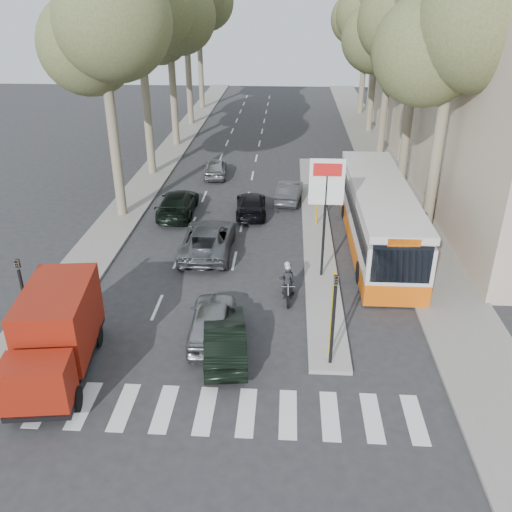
{
  "coord_description": "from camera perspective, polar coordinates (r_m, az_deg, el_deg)",
  "views": [
    {
      "loc": [
        1.58,
        -17.0,
        11.88
      ],
      "look_at": [
        0.33,
        3.84,
        1.6
      ],
      "focal_mm": 38.0,
      "sensor_mm": 36.0,
      "label": 1
    }
  ],
  "objects": [
    {
      "name": "tree_r_e",
      "position": [
        59.62,
        11.88,
        24.29
      ],
      "size": [
        7.4,
        7.2,
        14.1
      ],
      "color": "#6B604C",
      "rests_on": "ground"
    },
    {
      "name": "tree_r_c",
      "position": [
        43.81,
        14.36,
        22.63
      ],
      "size": [
        7.4,
        7.2,
        13.32
      ],
      "color": "#6B604C",
      "rests_on": "ground"
    },
    {
      "name": "queue_car_c",
      "position": [
        38.69,
        -4.3,
        9.27
      ],
      "size": [
        1.83,
        3.91,
        1.29
      ],
      "primitive_type": "imported",
      "rotation": [
        0.0,
        0.0,
        3.22
      ],
      "color": "#93959A",
      "rests_on": "ground"
    },
    {
      "name": "traffic_island",
      "position": [
        30.43,
        6.33,
        3.24
      ],
      "size": [
        1.5,
        26.0,
        0.16
      ],
      "primitive_type": "cube",
      "color": "gray",
      "rests_on": "ground"
    },
    {
      "name": "pedestrian_near",
      "position": [
        29.45,
        17.2,
        3.06
      ],
      "size": [
        0.64,
        0.97,
        1.52
      ],
      "primitive_type": "imported",
      "rotation": [
        0.0,
        0.0,
        1.81
      ],
      "color": "#3D334D",
      "rests_on": "sidewalk_right"
    },
    {
      "name": "queue_car_e",
      "position": [
        32.0,
        -8.25,
        5.51
      ],
      "size": [
        2.14,
        4.96,
        1.42
      ],
      "primitive_type": "imported",
      "rotation": [
        0.0,
        0.0,
        3.17
      ],
      "color": "black",
      "rests_on": "ground"
    },
    {
      "name": "traffic_light_island",
      "position": [
        18.2,
        8.24,
        -5.16
      ],
      "size": [
        0.16,
        0.41,
        3.6
      ],
      "color": "black",
      "rests_on": "ground"
    },
    {
      "name": "tree_l_c",
      "position": [
        46.11,
        -9.02,
        23.64
      ],
      "size": [
        7.4,
        7.2,
        13.71
      ],
      "color": "#6B604C",
      "rests_on": "ground"
    },
    {
      "name": "red_truck",
      "position": [
        19.5,
        -20.27,
        -7.65
      ],
      "size": [
        2.73,
        5.7,
        2.93
      ],
      "rotation": [
        0.0,
        0.0,
        0.13
      ],
      "color": "black",
      "rests_on": "ground"
    },
    {
      "name": "tree_r_d",
      "position": [
        51.67,
        13.06,
        24.73
      ],
      "size": [
        7.4,
        7.2,
        14.88
      ],
      "color": "#6B604C",
      "rests_on": "ground"
    },
    {
      "name": "ground",
      "position": [
        20.8,
        -1.55,
        -8.62
      ],
      "size": [
        120.0,
        120.0,
        0.0
      ],
      "primitive_type": "plane",
      "color": "#28282B",
      "rests_on": "ground"
    },
    {
      "name": "queue_car_d",
      "position": [
        33.92,
        3.51,
        6.81
      ],
      "size": [
        1.78,
        3.99,
        1.27
      ],
      "primitive_type": "imported",
      "rotation": [
        0.0,
        0.0,
        3.03
      ],
      "color": "#44454A",
      "rests_on": "ground"
    },
    {
      "name": "billboard",
      "position": [
        23.53,
        7.33,
        5.66
      ],
      "size": [
        1.5,
        12.1,
        5.6
      ],
      "color": "yellow",
      "rests_on": "ground"
    },
    {
      "name": "building_far",
      "position": [
        53.01,
        19.99,
        20.59
      ],
      "size": [
        11.0,
        20.0,
        16.0
      ],
      "primitive_type": "cube",
      "color": "#B7A88E",
      "rests_on": "ground"
    },
    {
      "name": "sidewalk_right",
      "position": [
        44.19,
        12.66,
        10.08
      ],
      "size": [
        3.2,
        70.0,
        0.12
      ],
      "primitive_type": "cube",
      "color": "gray",
      "rests_on": "ground"
    },
    {
      "name": "dark_hatchback",
      "position": [
        19.64,
        -3.29,
        -8.57
      ],
      "size": [
        1.99,
        4.34,
        1.38
      ],
      "primitive_type": "imported",
      "rotation": [
        0.0,
        0.0,
        3.27
      ],
      "color": "black",
      "rests_on": "ground"
    },
    {
      "name": "silver_hatchback",
      "position": [
        20.56,
        -4.64,
        -6.77
      ],
      "size": [
        1.86,
        4.27,
        1.43
      ],
      "primitive_type": "imported",
      "rotation": [
        0.0,
        0.0,
        3.18
      ],
      "color": "gray",
      "rests_on": "ground"
    },
    {
      "name": "tree_l_a",
      "position": [
        30.65,
        -15.75,
        22.54
      ],
      "size": [
        7.4,
        7.2,
        14.1
      ],
      "color": "#6B604C",
      "rests_on": "ground"
    },
    {
      "name": "city_bus",
      "position": [
        27.99,
        12.74,
        4.29
      ],
      "size": [
        2.79,
        12.48,
        3.29
      ],
      "rotation": [
        0.0,
        0.0,
        0.0
      ],
      "color": "#DB590C",
      "rests_on": "ground"
    },
    {
      "name": "queue_car_b",
      "position": [
        31.78,
        -0.53,
        5.46
      ],
      "size": [
        2.0,
        4.35,
        1.23
      ],
      "primitive_type": "imported",
      "rotation": [
        0.0,
        0.0,
        3.21
      ],
      "color": "black",
      "rests_on": "ground"
    },
    {
      "name": "tree_r_a",
      "position": [
        28.18,
        20.48,
        21.68
      ],
      "size": [
        7.4,
        7.2,
        14.1
      ],
      "color": "#6B604C",
      "rests_on": "ground"
    },
    {
      "name": "tree_l_e",
      "position": [
        61.87,
        -6.0,
        25.03
      ],
      "size": [
        7.4,
        7.2,
        14.49
      ],
      "color": "#6B604C",
      "rests_on": "ground"
    },
    {
      "name": "pedestrian_far",
      "position": [
        32.7,
        17.58,
        5.3
      ],
      "size": [
        1.06,
        0.69,
        1.52
      ],
      "primitive_type": "imported",
      "rotation": [
        0.0,
        0.0,
        3.42
      ],
      "color": "#716454",
      "rests_on": "sidewalk_right"
    },
    {
      "name": "traffic_light_left",
      "position": [
        20.7,
        -23.38,
        -3.12
      ],
      "size": [
        0.16,
        0.41,
        3.6
      ],
      "color": "black",
      "rests_on": "ground"
    },
    {
      "name": "motorcycle",
      "position": [
        23.06,
        3.29,
        -2.69
      ],
      "size": [
        0.72,
        1.94,
        1.65
      ],
      "rotation": [
        0.0,
        0.0,
        0.07
      ],
      "color": "black",
      "rests_on": "ground"
    },
    {
      "name": "queue_car_a",
      "position": [
        27.07,
        -5.08,
        1.79
      ],
      "size": [
        2.47,
        5.31,
        1.47
      ],
      "primitive_type": "imported",
      "rotation": [
        0.0,
        0.0,
        3.15
      ],
      "color": "#53575C",
      "rests_on": "ground"
    },
    {
      "name": "tree_l_b",
      "position": [
        38.33,
        -12.09,
        24.5
      ],
      "size": [
        7.4,
        7.2,
        14.88
      ],
      "color": "#6B604C",
      "rests_on": "ground"
    },
    {
      "name": "median_left",
      "position": [
        47.51,
        -8.47,
        11.53
      ],
      "size": [
        2.4,
        64.0,
        0.12
      ],
      "primitive_type": "cube",
      "color": "gray",
      "rests_on": "ground"
    }
  ]
}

